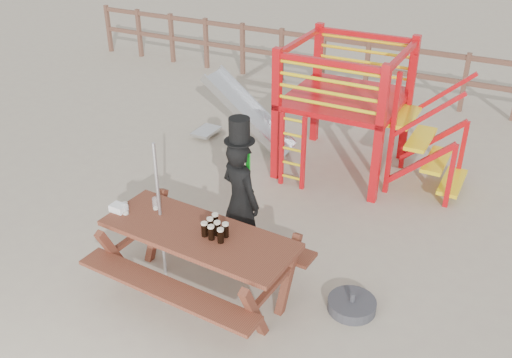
% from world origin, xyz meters
% --- Properties ---
extents(ground, '(60.00, 60.00, 0.00)m').
position_xyz_m(ground, '(0.00, 0.00, 0.00)').
color(ground, tan).
rests_on(ground, ground).
extents(back_fence, '(15.09, 0.09, 1.20)m').
position_xyz_m(back_fence, '(0.00, 7.00, 0.74)').
color(back_fence, brown).
rests_on(back_fence, ground).
extents(playground_fort, '(4.71, 1.84, 2.10)m').
position_xyz_m(playground_fort, '(0.12, 3.58, 1.07)').
color(playground_fort, red).
rests_on(playground_fort, ground).
extents(picnic_table, '(2.31, 1.66, 0.86)m').
position_xyz_m(picnic_table, '(-0.13, -0.13, 0.54)').
color(picnic_table, brown).
rests_on(picnic_table, ground).
extents(man_with_hat, '(0.68, 0.57, 1.90)m').
position_xyz_m(man_with_hat, '(-0.08, 0.73, 0.85)').
color(man_with_hat, black).
rests_on(man_with_hat, ground).
extents(metal_pole, '(0.04, 0.04, 1.77)m').
position_xyz_m(metal_pole, '(-0.71, -0.04, 0.89)').
color(metal_pole, '#B2B2B7').
rests_on(metal_pole, ground).
extents(parasol_base, '(0.55, 0.55, 0.23)m').
position_xyz_m(parasol_base, '(1.52, 0.41, 0.06)').
color(parasol_base, '#36363B').
rests_on(parasol_base, ground).
extents(paper_bag, '(0.18, 0.14, 0.08)m').
position_xyz_m(paper_bag, '(-1.19, -0.19, 0.90)').
color(paper_bag, white).
rests_on(paper_bag, picnic_table).
extents(stout_pints, '(0.29, 0.30, 0.17)m').
position_xyz_m(stout_pints, '(0.07, -0.10, 0.95)').
color(stout_pints, black).
rests_on(stout_pints, picnic_table).
extents(empty_glasses, '(0.31, 0.32, 0.15)m').
position_xyz_m(empty_glasses, '(-0.95, -0.09, 0.93)').
color(empty_glasses, silver).
rests_on(empty_glasses, picnic_table).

